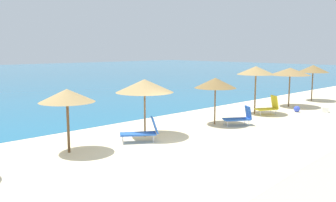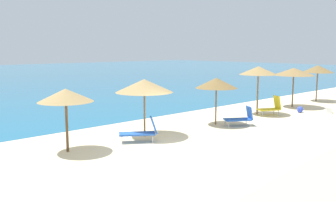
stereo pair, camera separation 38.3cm
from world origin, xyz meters
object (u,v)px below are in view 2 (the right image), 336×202
beach_umbrella_6 (258,71)px  lounge_chair_0 (241,118)px  beach_umbrella_5 (216,83)px  lounge_chair_1 (272,107)px  cooler_box (329,110)px  beach_umbrella_7 (294,72)px  beach_umbrella_3 (66,95)px  beach_umbrella_4 (144,86)px  lounge_chair_2 (142,131)px  beach_umbrella_8 (318,69)px  beach_ball (300,109)px

beach_umbrella_6 → lounge_chair_0: (-3.38, -1.33, -2.16)m
beach_umbrella_6 → lounge_chair_0: 4.23m
beach_umbrella_5 → lounge_chair_1: size_ratio=1.70×
lounge_chair_1 → cooler_box: size_ratio=3.06×
beach_umbrella_7 → lounge_chair_1: size_ratio=1.88×
cooler_box → beach_umbrella_6: bearing=143.0°
beach_umbrella_3 → lounge_chair_0: bearing=-10.1°
beach_umbrella_4 → lounge_chair_2: beach_umbrella_4 is taller
lounge_chair_0 → beach_umbrella_7: bearing=-46.5°
beach_umbrella_5 → lounge_chair_0: beach_umbrella_5 is taller
beach_umbrella_4 → beach_umbrella_7: beach_umbrella_7 is taller
beach_umbrella_5 → lounge_chair_2: beach_umbrella_5 is taller
beach_umbrella_8 → lounge_chair_0: beach_umbrella_8 is taller
beach_umbrella_3 → cooler_box: (15.61, -2.90, -1.96)m
beach_umbrella_7 → lounge_chair_2: bearing=-177.9°
beach_umbrella_7 → lounge_chair_1: 4.14m
beach_umbrella_4 → lounge_chair_1: bearing=-5.9°
beach_umbrella_3 → beach_ball: beach_umbrella_3 is taller
beach_umbrella_8 → lounge_chair_0: size_ratio=1.80×
lounge_chair_1 → cooler_box: (3.18, -1.96, -0.30)m
beach_umbrella_5 → beach_ball: 6.90m
lounge_chair_1 → lounge_chair_2: lounge_chair_1 is taller
lounge_chair_1 → beach_umbrella_3: bearing=112.7°
beach_umbrella_7 → beach_ball: size_ratio=7.04×
beach_umbrella_5 → lounge_chair_2: 5.26m
beach_umbrella_6 → beach_umbrella_7: bearing=-0.6°
lounge_chair_2 → beach_ball: (11.50, -0.92, -0.26)m
beach_umbrella_5 → lounge_chair_1: bearing=-5.5°
beach_umbrella_7 → cooler_box: bearing=-99.7°
beach_umbrella_3 → beach_umbrella_8: 19.95m
beach_umbrella_5 → beach_ball: (6.52, -1.15, -1.94)m
beach_umbrella_3 → beach_ball: size_ratio=6.34×
lounge_chair_0 → lounge_chair_2: size_ratio=0.91×
beach_umbrella_3 → beach_umbrella_7: size_ratio=0.90×
beach_umbrella_5 → beach_ball: bearing=-10.0°
lounge_chair_0 → beach_umbrella_3: bearing=113.6°
beach_umbrella_5 → beach_umbrella_6: beach_umbrella_6 is taller
beach_umbrella_3 → beach_umbrella_4: bearing=-0.4°
beach_umbrella_4 → beach_umbrella_8: size_ratio=0.95×
lounge_chair_0 → lounge_chair_1: (3.76, 0.60, 0.06)m
beach_umbrella_7 → lounge_chair_2: 13.25m
beach_umbrella_5 → beach_umbrella_6: bearing=4.1°
beach_umbrella_8 → lounge_chair_2: size_ratio=1.64×
cooler_box → beach_umbrella_3: bearing=169.5°
lounge_chair_1 → cooler_box: 3.74m
beach_umbrella_4 → beach_umbrella_3: bearing=179.6°
lounge_chair_0 → lounge_chair_1: size_ratio=1.05×
beach_ball → cooler_box: size_ratio=0.82×
lounge_chair_0 → beach_umbrella_6: bearing=-34.9°
beach_umbrella_5 → beach_ball: size_ratio=6.35×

